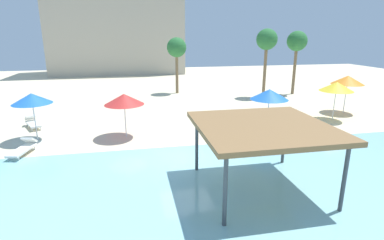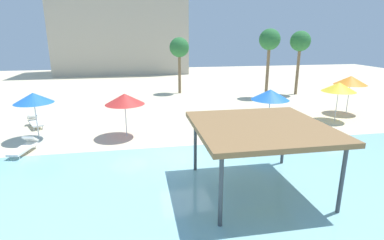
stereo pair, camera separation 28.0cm
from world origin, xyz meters
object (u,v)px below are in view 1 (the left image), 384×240
Objects in this scene: beach_umbrella_blue_1 at (269,94)px; palm_tree_3 at (177,48)px; beach_umbrella_yellow_0 at (337,87)px; palm_tree_0 at (267,41)px; lounge_chair_3 at (33,122)px; beach_umbrella_blue_4 at (32,99)px; lounge_chair_0 at (236,126)px; palm_tree_1 at (297,43)px; lounge_chair_1 at (24,148)px; beach_umbrella_red_2 at (124,99)px; shade_pavilion at (263,128)px; beach_umbrella_orange_5 at (348,80)px.

palm_tree_3 is at bearing 104.14° from beach_umbrella_blue_1.
beach_umbrella_yellow_0 is 8.93m from palm_tree_0.
beach_umbrella_blue_4 is at bearing -6.85° from lounge_chair_3.
lounge_chair_0 is 0.32× the size of palm_tree_1.
palm_tree_1 is at bearing 77.49° from beach_umbrella_yellow_0.
palm_tree_1 is 11.50m from palm_tree_3.
lounge_chair_1 is (-0.06, -2.10, -2.05)m from beach_umbrella_blue_4.
beach_umbrella_yellow_0 is 0.99× the size of beach_umbrella_blue_1.
beach_umbrella_blue_1 is 13.48m from lounge_chair_1.
palm_tree_3 is at bearing 104.94° from lounge_chair_3.
beach_umbrella_red_2 reaches higher than lounge_chair_1.
lounge_chair_1 is 24.53m from palm_tree_1.
palm_tree_3 is (-0.16, 19.96, 1.93)m from shade_pavilion.
beach_umbrella_orange_5 is 1.42× the size of lounge_chair_3.
palm_tree_3 reaches higher than beach_umbrella_red_2.
beach_umbrella_blue_4 is at bearing -174.26° from beach_umbrella_orange_5.
beach_umbrella_red_2 is 15.93m from palm_tree_0.
beach_umbrella_yellow_0 is at bearing -102.51° from palm_tree_1.
beach_umbrella_blue_1 reaches higher than lounge_chair_1.
lounge_chair_1 is (-11.51, -1.38, 0.00)m from lounge_chair_0.
lounge_chair_0 and lounge_chair_3 have the same top height.
beach_umbrella_yellow_0 is 9.72m from palm_tree_1.
lounge_chair_1 is at bearing -16.24° from lounge_chair_3.
beach_umbrella_yellow_0 reaches higher than shade_pavilion.
beach_umbrella_blue_4 is at bearing -153.25° from palm_tree_0.
shade_pavilion is at bearing -55.03° from beach_umbrella_red_2.
lounge_chair_0 is (11.44, -0.72, -2.05)m from beach_umbrella_blue_4.
lounge_chair_0 is 12.84m from lounge_chair_3.
beach_umbrella_blue_4 reaches higher than lounge_chair_0.
palm_tree_3 is at bearing 166.52° from palm_tree_1.
beach_umbrella_yellow_0 is 0.94× the size of beach_umbrella_orange_5.
lounge_chair_1 is at bearing -176.51° from beach_umbrella_blue_1.
palm_tree_1 reaches higher than beach_umbrella_blue_4.
beach_umbrella_blue_1 is at bearing -112.98° from palm_tree_0.
beach_umbrella_orange_5 is 1.41× the size of lounge_chair_1.
lounge_chair_0 is at bearing -122.51° from palm_tree_0.
lounge_chair_1 is 4.80m from lounge_chair_3.
beach_umbrella_orange_5 is 10.24m from lounge_chair_0.
lounge_chair_1 is 0.32× the size of palm_tree_0.
beach_umbrella_yellow_0 is 1.33× the size of lounge_chair_1.
shade_pavilion is 0.87× the size of palm_tree_3.
beach_umbrella_blue_4 is (-18.96, -0.48, 0.06)m from beach_umbrella_yellow_0.
beach_umbrella_blue_4 is (-9.98, 7.66, -0.06)m from shade_pavilion.
beach_umbrella_blue_1 is 14.86m from lounge_chair_3.
lounge_chair_3 is 20.10m from palm_tree_0.
lounge_chair_0 is 13.72m from palm_tree_3.
lounge_chair_1 is at bearing -168.70° from beach_umbrella_orange_5.
beach_umbrella_blue_1 is at bearing 106.10° from lounge_chair_1.
beach_umbrella_blue_1 is at bearing -6.09° from beach_umbrella_red_2.
palm_tree_0 is (4.30, 10.13, 2.77)m from beach_umbrella_blue_1.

